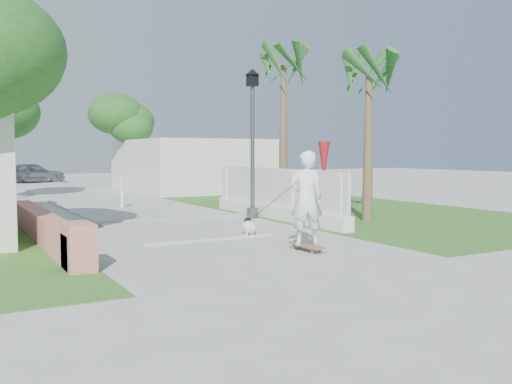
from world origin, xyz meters
TOP-DOWN VIEW (x-y plane):
  - ground at (0.00, 0.00)m, footprint 90.00×90.00m
  - path_strip at (0.00, 20.00)m, footprint 3.20×36.00m
  - curb at (0.00, 6.00)m, footprint 6.50×0.25m
  - grass_right at (7.00, 8.00)m, footprint 8.00×20.00m
  - pink_wall at (-3.30, 3.55)m, footprint 0.45×8.20m
  - lattice_fence at (3.40, 5.00)m, footprint 0.35×7.00m
  - building_right at (6.00, 18.00)m, footprint 6.00×8.00m
  - street_lamp at (2.90, 5.50)m, footprint 0.44×0.44m
  - bollard at (0.20, 10.00)m, footprint 0.14×0.14m
  - patio_umbrella at (4.80, 4.50)m, footprint 0.36×0.36m
  - tree_path_left at (-2.98, 15.98)m, footprint 3.40×3.40m
  - tree_path_right at (3.22, 19.98)m, footprint 3.00×3.00m
  - palm_far at (4.60, 6.50)m, footprint 1.80×1.80m
  - palm_near at (5.40, 3.20)m, footprint 1.80×1.80m
  - skateboarder at (1.01, 0.42)m, footprint 0.80×2.94m
  - dog at (0.98, 2.17)m, footprint 0.44×0.62m
  - parked_car at (-0.18, 29.01)m, footprint 4.02×1.87m

SIDE VIEW (x-z plane):
  - ground at x=0.00m, z-range 0.00..0.00m
  - grass_right at x=7.00m, z-range 0.00..0.01m
  - path_strip at x=0.00m, z-range 0.00..0.06m
  - curb at x=0.00m, z-range 0.00..0.10m
  - dog at x=0.98m, z-range 0.02..0.47m
  - pink_wall at x=-3.30m, z-range -0.09..0.71m
  - lattice_fence at x=3.40m, z-range -0.21..1.29m
  - bollard at x=0.20m, z-range 0.04..1.13m
  - parked_car at x=-0.18m, z-range 0.00..1.33m
  - skateboarder at x=1.01m, z-range -0.04..1.96m
  - building_right at x=6.00m, z-range 0.00..2.60m
  - patio_umbrella at x=4.80m, z-range 0.54..2.84m
  - street_lamp at x=2.90m, z-range 0.21..4.65m
  - tree_path_right at x=3.22m, z-range 1.10..5.89m
  - tree_path_left at x=-2.98m, z-range 1.21..6.43m
  - palm_near at x=5.40m, z-range 1.60..6.30m
  - palm_far at x=4.60m, z-range 1.83..7.13m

